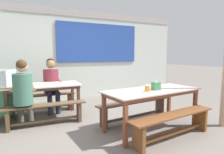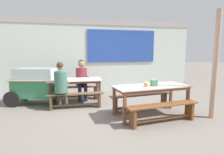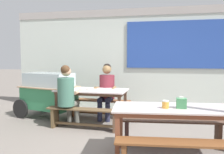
% 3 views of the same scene
% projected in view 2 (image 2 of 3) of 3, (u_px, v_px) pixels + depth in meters
% --- Properties ---
extents(ground_plane, '(40.00, 40.00, 0.00)m').
position_uv_depth(ground_plane, '(116.00, 111.00, 4.78)').
color(ground_plane, slate).
extents(backdrop_wall, '(7.51, 0.23, 2.75)m').
position_uv_depth(backdrop_wall, '(100.00, 54.00, 7.14)').
color(backdrop_wall, silver).
rests_on(backdrop_wall, ground_plane).
extents(dining_table_far, '(1.54, 0.78, 0.74)m').
position_uv_depth(dining_table_far, '(75.00, 82.00, 5.44)').
color(dining_table_far, silver).
rests_on(dining_table_far, ground_plane).
extents(dining_table_near, '(1.89, 0.96, 0.74)m').
position_uv_depth(dining_table_near, '(151.00, 89.00, 4.39)').
color(dining_table_near, beige).
rests_on(dining_table_near, ground_plane).
extents(bench_far_back, '(1.53, 0.33, 0.42)m').
position_uv_depth(bench_far_back, '(75.00, 91.00, 5.98)').
color(bench_far_back, brown).
rests_on(bench_far_back, ground_plane).
extents(bench_far_front, '(1.54, 0.28, 0.42)m').
position_uv_depth(bench_far_front, '(76.00, 98.00, 5.01)').
color(bench_far_front, brown).
rests_on(bench_far_front, ground_plane).
extents(bench_near_back, '(1.73, 0.44, 0.42)m').
position_uv_depth(bench_near_back, '(141.00, 99.00, 4.91)').
color(bench_near_back, brown).
rests_on(bench_near_back, ground_plane).
extents(bench_near_front, '(1.71, 0.48, 0.42)m').
position_uv_depth(bench_near_front, '(163.00, 110.00, 3.97)').
color(bench_near_front, brown).
rests_on(bench_near_front, ground_plane).
extents(food_cart, '(1.73, 1.10, 1.07)m').
position_uv_depth(food_cart, '(36.00, 83.00, 5.41)').
color(food_cart, '#348453').
rests_on(food_cart, ground_plane).
extents(person_center_facing, '(0.47, 0.57, 1.29)m').
position_uv_depth(person_center_facing, '(82.00, 77.00, 5.91)').
color(person_center_facing, '#292C45').
rests_on(person_center_facing, ground_plane).
extents(person_left_back_turned, '(0.46, 0.54, 1.29)m').
position_uv_depth(person_left_back_turned, '(61.00, 83.00, 4.92)').
color(person_left_back_turned, '#65665C').
rests_on(person_left_back_turned, ground_plane).
extents(tissue_box, '(0.14, 0.11, 0.16)m').
position_uv_depth(tissue_box, '(154.00, 83.00, 4.34)').
color(tissue_box, '#428854').
rests_on(tissue_box, dining_table_near).
extents(condiment_jar, '(0.10, 0.10, 0.11)m').
position_uv_depth(condiment_jar, '(146.00, 84.00, 4.25)').
color(condiment_jar, gold).
rests_on(condiment_jar, dining_table_near).
extents(soup_bowl, '(0.13, 0.13, 0.04)m').
position_uv_depth(soup_bowl, '(74.00, 79.00, 5.34)').
color(soup_bowl, silver).
rests_on(soup_bowl, dining_table_far).
extents(wooden_support_post, '(0.12, 0.12, 2.48)m').
position_uv_depth(wooden_support_post, '(215.00, 65.00, 4.16)').
color(wooden_support_post, tan).
rests_on(wooden_support_post, ground_plane).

